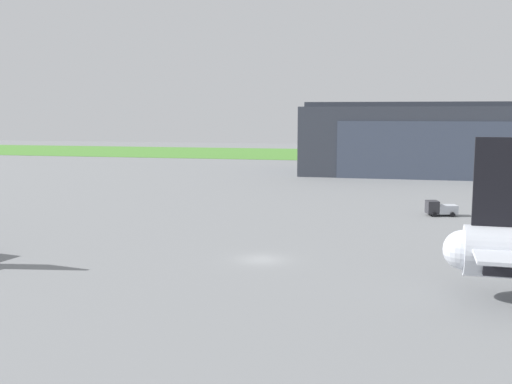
# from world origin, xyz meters

# --- Properties ---
(ground_plane) EXTENTS (440.00, 440.00, 0.00)m
(ground_plane) POSITION_xyz_m (0.00, 0.00, 0.00)
(ground_plane) COLOR slate
(grass_field_strip) EXTENTS (440.00, 56.00, 0.08)m
(grass_field_strip) POSITION_xyz_m (0.00, 152.24, 0.04)
(grass_field_strip) COLOR #4C8932
(grass_field_strip) RESTS_ON ground_plane
(maintenance_hangar) EXTENTS (75.37, 28.95, 17.25)m
(maintenance_hangar) POSITION_xyz_m (29.80, 91.88, 8.17)
(maintenance_hangar) COLOR #383D47
(maintenance_hangar) RESTS_ON ground_plane
(pushback_tractor) EXTENTS (4.61, 3.07, 2.18)m
(pushback_tractor) POSITION_xyz_m (19.88, 30.74, 1.07)
(pushback_tractor) COLOR #2D2D33
(pushback_tractor) RESTS_ON ground_plane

